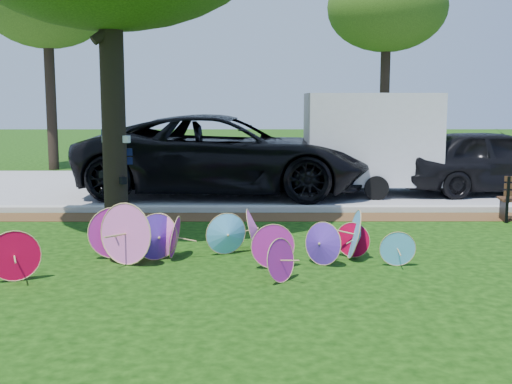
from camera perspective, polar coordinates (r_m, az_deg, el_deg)
ground at (r=9.16m, az=-3.11°, el=-7.38°), size 90.00×90.00×0.00m
mulch_strip at (r=13.54m, az=-2.16°, el=-2.24°), size 90.00×1.00×0.01m
curb at (r=14.22m, az=-2.06°, el=-1.51°), size 90.00×0.30×0.12m
street at (r=18.33m, az=-1.65°, el=0.52°), size 90.00×8.00×0.01m
parasol_pile at (r=9.81m, az=-4.50°, el=-4.10°), size 6.03×2.50×0.95m
black_van at (r=16.65m, az=-2.85°, el=3.30°), size 7.67×3.91×2.07m
dark_pickup at (r=17.92m, az=20.21°, el=2.59°), size 5.27×2.66×1.72m
cargo_trailer at (r=17.00m, az=10.18°, el=4.72°), size 3.36×2.18×2.92m
bg_trees at (r=24.06m, az=8.65°, el=16.02°), size 24.39×5.95×7.40m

